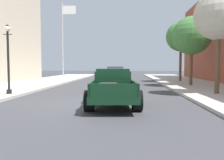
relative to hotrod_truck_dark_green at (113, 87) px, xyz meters
name	(u,v)px	position (x,y,z in m)	size (l,w,h in m)	color
ground_plane	(97,103)	(-0.75, 0.35, -0.75)	(140.00, 140.00, 0.00)	#3D3D42
hotrod_truck_dark_green	(113,87)	(0.00, 0.00, 0.00)	(2.42, 5.03, 1.58)	black
car_background_red	(116,75)	(-0.48, 12.17, 0.01)	(1.92, 4.33, 1.65)	#AD1E1E
street_lamp_near	(8,54)	(-5.93, 2.15, 1.63)	(0.50, 0.32, 3.85)	black
flagpole	(64,33)	(-7.02, 17.45, 5.02)	(1.74, 0.16, 9.16)	#B2B2B7
street_tree_nearest	(219,16)	(5.69, 3.05, 3.72)	(2.71, 2.71, 5.72)	brown
street_tree_second	(192,36)	(5.82, 8.75, 3.38)	(3.09, 3.09, 5.54)	brown
street_tree_third	(181,37)	(6.17, 13.93, 3.96)	(3.04, 3.04, 6.11)	brown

